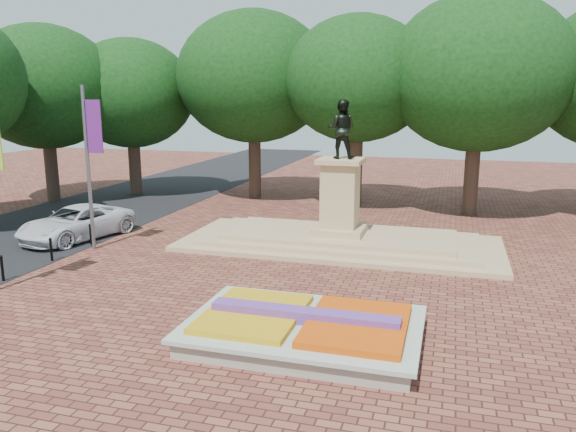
# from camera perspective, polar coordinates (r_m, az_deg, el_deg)

# --- Properties ---
(ground) EXTENTS (90.00, 90.00, 0.00)m
(ground) POSITION_cam_1_polar(r_m,az_deg,el_deg) (17.76, 0.11, -9.59)
(ground) COLOR brown
(ground) RESTS_ON ground
(asphalt_street) EXTENTS (9.00, 90.00, 0.02)m
(asphalt_street) POSITION_cam_1_polar(r_m,az_deg,el_deg) (29.36, -26.20, -2.02)
(asphalt_street) COLOR black
(asphalt_street) RESTS_ON ground
(flower_bed) EXTENTS (6.30, 4.30, 0.91)m
(flower_bed) POSITION_cam_1_polar(r_m,az_deg,el_deg) (15.59, 1.71, -11.32)
(flower_bed) COLOR gray
(flower_bed) RESTS_ON ground
(monument) EXTENTS (14.00, 6.00, 6.40)m
(monument) POSITION_cam_1_polar(r_m,az_deg,el_deg) (24.94, 5.25, -1.08)
(monument) COLOR tan
(monument) RESTS_ON ground
(tree_row_back) EXTENTS (44.80, 8.80, 10.43)m
(tree_row_back) POSITION_cam_1_polar(r_m,az_deg,el_deg) (33.91, 12.78, 12.06)
(tree_row_back) COLOR #3C2B21
(tree_row_back) RESTS_ON ground
(van) EXTENTS (3.80, 5.98, 1.54)m
(van) POSITION_cam_1_polar(r_m,az_deg,el_deg) (27.87, -20.71, -0.65)
(van) COLOR silver
(van) RESTS_ON ground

